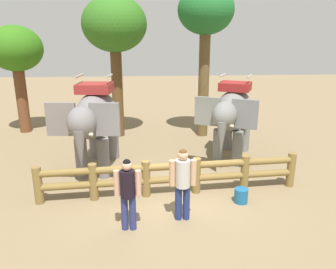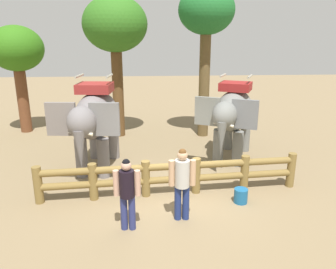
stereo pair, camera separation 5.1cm
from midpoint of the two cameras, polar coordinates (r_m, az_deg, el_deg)
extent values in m
plane|color=#7D694A|center=(9.43, 0.81, -10.79)|extent=(60.00, 60.00, 0.00)
cylinder|color=brown|center=(9.54, -21.57, -8.19)|extent=(0.24, 0.24, 1.05)
cylinder|color=brown|center=(9.30, -12.77, -8.03)|extent=(0.24, 0.24, 1.05)
cylinder|color=brown|center=(9.29, -3.74, -7.68)|extent=(0.24, 0.24, 1.05)
cylinder|color=brown|center=(9.49, 5.10, -7.15)|extent=(0.24, 0.24, 1.05)
cylinder|color=brown|center=(9.91, 13.35, -6.50)|extent=(0.24, 0.24, 1.05)
cylinder|color=brown|center=(10.51, 20.78, -5.80)|extent=(0.24, 0.24, 1.05)
cylinder|color=brown|center=(9.39, 0.73, -7.85)|extent=(7.26, 0.72, 0.20)
cylinder|color=brown|center=(9.23, 0.74, -5.59)|extent=(7.26, 0.72, 0.20)
cylinder|color=slate|center=(10.65, -11.04, -4.01)|extent=(0.39, 0.39, 1.29)
cylinder|color=slate|center=(10.83, -14.71, -3.91)|extent=(0.39, 0.39, 1.29)
cylinder|color=slate|center=(12.26, -9.32, -1.16)|extent=(0.39, 0.39, 1.29)
cylinder|color=slate|center=(12.41, -12.53, -1.12)|extent=(0.39, 0.39, 1.29)
ellipsoid|color=slate|center=(11.20, -12.21, 3.39)|extent=(1.57, 3.01, 1.50)
ellipsoid|color=slate|center=(9.55, -14.65, 2.12)|extent=(0.91, 1.04, 0.92)
cube|color=slate|center=(9.49, -10.85, 2.61)|extent=(0.87, 0.21, 0.97)
cube|color=slate|center=(9.84, -17.98, 2.58)|extent=(0.87, 0.21, 0.97)
cone|color=slate|center=(9.45, -14.89, -2.72)|extent=(0.34, 0.34, 1.18)
cone|color=beige|center=(9.35, -13.94, 0.17)|extent=(0.40, 0.15, 0.16)
cone|color=beige|center=(9.44, -15.92, 0.19)|extent=(0.40, 0.15, 0.16)
cube|color=maroon|center=(11.03, -12.49, 7.95)|extent=(1.19, 1.07, 0.30)
cylinder|color=#A59E8C|center=(10.88, -10.07, 10.02)|extent=(0.16, 0.87, 0.08)
cylinder|color=#A59E8C|center=(11.11, -15.12, 9.84)|extent=(0.16, 0.87, 0.08)
cylinder|color=slate|center=(11.64, 12.15, -2.41)|extent=(0.37, 0.37, 1.24)
cylinder|color=slate|center=(11.76, 8.87, -2.03)|extent=(0.37, 0.37, 1.24)
cylinder|color=slate|center=(13.22, 13.40, -0.19)|extent=(0.37, 0.37, 1.24)
cylinder|color=slate|center=(13.32, 10.51, 0.13)|extent=(0.37, 0.37, 1.24)
ellipsoid|color=slate|center=(12.18, 11.58, 4.17)|extent=(2.33, 3.05, 1.45)
ellipsoid|color=slate|center=(10.56, 10.00, 3.36)|extent=(1.12, 1.18, 0.88)
cube|color=slate|center=(10.56, 13.35, 3.45)|extent=(0.80, 0.47, 0.93)
cube|color=slate|center=(10.79, 7.01, 4.06)|extent=(0.80, 0.47, 0.93)
cone|color=slate|center=(10.43, 9.43, -0.80)|extent=(0.33, 0.33, 1.14)
cone|color=beige|center=(10.37, 10.54, 1.63)|extent=(0.38, 0.26, 0.16)
cone|color=beige|center=(10.43, 8.79, 1.81)|extent=(0.38, 0.26, 0.16)
cube|color=maroon|center=(12.03, 11.82, 8.21)|extent=(1.35, 1.30, 0.29)
cylinder|color=#A59E8C|center=(11.91, 14.20, 9.79)|extent=(0.43, 0.79, 0.07)
cylinder|color=#A59E8C|center=(12.07, 9.67, 10.14)|extent=(0.43, 0.79, 0.07)
cylinder|color=navy|center=(8.21, 3.30, -11.78)|extent=(0.17, 0.17, 0.88)
cylinder|color=navy|center=(8.19, 1.91, -11.83)|extent=(0.17, 0.17, 0.88)
cylinder|color=#B9B8B2|center=(7.86, 2.68, -6.81)|extent=(0.36, 0.36, 0.68)
cylinder|color=tan|center=(7.88, 4.53, -6.63)|extent=(0.14, 0.14, 0.64)
cylinder|color=tan|center=(7.83, 0.82, -6.74)|extent=(0.14, 0.14, 0.64)
sphere|color=tan|center=(7.68, 2.73, -3.66)|extent=(0.24, 0.24, 0.24)
sphere|color=#593819|center=(7.66, 2.73, -3.19)|extent=(0.19, 0.19, 0.19)
cylinder|color=navy|center=(7.85, -6.10, -13.43)|extent=(0.16, 0.16, 0.84)
cylinder|color=navy|center=(7.88, -7.49, -13.39)|extent=(0.16, 0.16, 0.84)
cylinder|color=black|center=(7.52, -6.98, -8.51)|extent=(0.36, 0.36, 0.64)
cylinder|color=tan|center=(7.49, -5.13, -8.42)|extent=(0.14, 0.14, 0.61)
cylinder|color=tan|center=(7.55, -8.83, -8.36)|extent=(0.14, 0.14, 0.61)
sphere|color=tan|center=(7.35, -7.10, -5.41)|extent=(0.23, 0.23, 0.23)
sphere|color=black|center=(7.32, -7.12, -4.95)|extent=(0.18, 0.18, 0.18)
cylinder|color=brown|center=(16.76, -23.89, 5.79)|extent=(0.51, 0.51, 3.20)
ellipsoid|color=#2E6814|center=(16.54, -24.82, 13.46)|extent=(2.38, 2.38, 2.02)
cylinder|color=brown|center=(14.79, -8.62, 7.56)|extent=(0.49, 0.49, 4.12)
ellipsoid|color=#2D671B|center=(14.62, -9.11, 18.49)|extent=(2.73, 2.73, 2.32)
cylinder|color=brown|center=(14.67, 6.43, 8.86)|extent=(0.47, 0.47, 4.77)
ellipsoid|color=#1D6429|center=(14.58, 6.84, 20.75)|extent=(2.36, 2.36, 2.00)
cylinder|color=#19598C|center=(9.26, 12.72, -10.37)|extent=(0.37, 0.37, 0.40)
camera|label=1|loc=(0.03, -89.86, 0.04)|focal=34.97mm
camera|label=2|loc=(0.03, 90.14, -0.04)|focal=34.97mm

